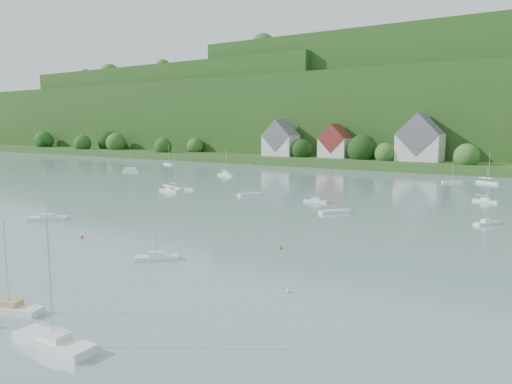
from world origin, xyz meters
TOP-DOWN VIEW (x-y plane):
  - far_shore_strip at (0.00, 200.00)m, footprint 600.00×60.00m
  - forested_ridge at (0.39, 268.57)m, footprint 620.00×181.22m
  - village_building_0 at (-55.00, 187.00)m, footprint 14.00×10.40m
  - village_building_1 at (-30.00, 189.00)m, footprint 12.00×9.36m
  - village_building_2 at (5.00, 188.00)m, footprint 16.00×11.44m
  - near_sailboat_2 at (14.29, 22.68)m, footprint 6.31×3.42m
  - near_sailboat_3 at (13.02, 41.81)m, footprint 4.76×4.53m
  - near_sailboat_4 at (23.59, 20.65)m, footprint 7.28×2.22m
  - near_sailboat_6 at (-20.66, 49.66)m, footprint 6.06×5.52m
  - mooring_buoy_1 at (16.87, 20.37)m, footprint 0.39×0.39m
  - mooring_buoy_2 at (22.83, 54.58)m, footprint 0.47×0.47m
  - mooring_buoy_3 at (-4.52, 44.41)m, footprint 0.47×0.47m
  - mooring_buoy_4 at (32.01, 40.47)m, footprint 0.43×0.43m
  - far_sailboat_cluster at (10.30, 118.88)m, footprint 197.09×72.29m

SIDE VIEW (x-z plane):
  - mooring_buoy_1 at x=16.87m, z-range -0.19..0.19m
  - mooring_buoy_2 at x=22.83m, z-range -0.24..0.24m
  - mooring_buoy_3 at x=-4.52m, z-range -0.24..0.24m
  - mooring_buoy_4 at x=32.01m, z-range -0.21..0.21m
  - far_sailboat_cluster at x=10.30m, z-range -3.98..4.73m
  - near_sailboat_3 at x=13.02m, z-range -3.07..3.87m
  - near_sailboat_2 at x=14.29m, z-range -3.67..4.55m
  - near_sailboat_6 at x=-20.66m, z-range -3.88..4.79m
  - near_sailboat_4 at x=23.59m, z-range -4.40..5.37m
  - far_shore_strip at x=0.00m, z-range 0.00..3.00m
  - village_building_1 at x=-30.00m, z-range 1.75..15.75m
  - village_building_0 at x=-55.00m, z-range 1.51..17.51m
  - village_building_2 at x=5.00m, z-range 1.27..19.27m
  - forested_ridge at x=0.39m, z-range -12.06..57.83m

